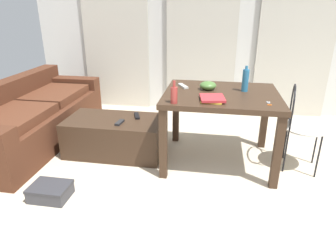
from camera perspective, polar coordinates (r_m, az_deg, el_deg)
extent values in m
plane|color=beige|center=(2.85, 3.16, -12.04)|extent=(7.90, 7.90, 0.00)
cube|color=silver|center=(4.44, 6.74, 17.84)|extent=(5.07, 0.10, 2.64)
cube|color=beige|center=(4.62, -10.28, 15.47)|extent=(1.01, 0.03, 2.27)
cube|color=beige|center=(4.37, 6.57, 15.35)|extent=(1.01, 0.03, 2.27)
cube|color=beige|center=(4.48, 23.84, 13.92)|extent=(1.01, 0.03, 2.27)
cube|color=#4C2819|center=(3.83, -24.52, -1.63)|extent=(0.84, 2.06, 0.41)
cube|color=#4C2819|center=(3.91, -29.20, 3.61)|extent=(0.20, 2.06, 0.31)
cube|color=#4C2819|center=(4.51, -18.69, 6.13)|extent=(0.84, 0.20, 0.16)
cube|color=#552D1C|center=(4.06, -21.32, 3.82)|extent=(0.60, 0.79, 0.10)
cube|color=#552D1C|center=(3.41, -28.18, -0.37)|extent=(0.60, 0.79, 0.10)
cube|color=#382619|center=(3.26, -10.25, -3.93)|extent=(1.04, 0.56, 0.40)
cube|color=#382619|center=(2.90, 10.41, 3.91)|extent=(1.11, 0.92, 0.05)
cube|color=#382619|center=(2.69, -0.93, -5.63)|extent=(0.07, 0.07, 0.69)
cube|color=#382619|center=(2.71, 20.68, -6.86)|extent=(0.07, 0.07, 0.69)
cube|color=#382619|center=(3.43, 1.56, 0.41)|extent=(0.07, 0.07, 0.69)
cube|color=#382619|center=(3.45, 18.38, -0.59)|extent=(0.07, 0.07, 0.69)
cylinder|color=silver|center=(3.11, 25.22, -2.17)|extent=(0.41, 0.41, 0.02)
cylinder|color=black|center=(3.08, 27.36, -7.27)|extent=(0.02, 0.02, 0.43)
cylinder|color=black|center=(3.34, 26.94, -5.07)|extent=(0.02, 0.02, 0.43)
cylinder|color=black|center=(3.05, 22.06, -6.66)|extent=(0.02, 0.02, 0.43)
cylinder|color=black|center=(3.31, 22.06, -4.49)|extent=(0.02, 0.02, 0.43)
torus|color=black|center=(3.02, 23.17, 1.95)|extent=(0.09, 0.40, 0.40)
cylinder|color=black|center=(2.89, 22.94, -1.05)|extent=(0.02, 0.02, 0.21)
cylinder|color=black|center=(3.22, 22.85, 1.12)|extent=(0.02, 0.02, 0.21)
cylinder|color=#99332D|center=(2.52, 1.19, 4.00)|extent=(0.06, 0.06, 0.14)
cylinder|color=#99332D|center=(2.49, 1.20, 6.20)|extent=(0.02, 0.02, 0.06)
cylinder|color=teal|center=(2.97, 14.92, 6.64)|extent=(0.06, 0.06, 0.22)
cylinder|color=teal|center=(2.94, 15.15, 9.04)|extent=(0.03, 0.03, 0.04)
ellipsoid|color=#477033|center=(2.97, 7.84, 5.85)|extent=(0.17, 0.17, 0.08)
cube|color=gold|center=(2.64, 8.62, 3.10)|extent=(0.20, 0.24, 0.01)
cube|color=red|center=(2.63, 8.68, 3.42)|extent=(0.24, 0.26, 0.02)
cube|color=#B7B7B2|center=(3.06, 2.97, 5.80)|extent=(0.13, 0.18, 0.02)
cube|color=#9EA0A5|center=(2.69, 19.01, 2.37)|extent=(0.02, 0.07, 0.00)
torus|color=orange|center=(2.64, 19.35, 1.99)|extent=(0.03, 0.03, 0.00)
cube|color=#9EA0A5|center=(2.69, 19.24, 2.35)|extent=(0.02, 0.07, 0.00)
torus|color=orange|center=(2.64, 19.22, 2.00)|extent=(0.03, 0.03, 0.00)
cube|color=black|center=(3.21, -6.12, -0.06)|extent=(0.10, 0.18, 0.02)
cube|color=#232326|center=(3.05, -9.47, -1.36)|extent=(0.06, 0.15, 0.02)
cube|color=#38383D|center=(2.75, -22.02, -13.85)|extent=(0.32, 0.24, 0.10)
cube|color=#313135|center=(2.72, -22.20, -12.77)|extent=(0.33, 0.24, 0.02)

